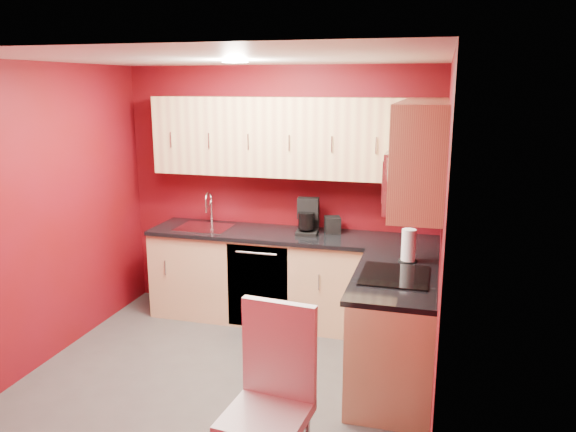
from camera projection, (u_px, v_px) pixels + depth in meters
The scene contains 21 objects.
floor at pixel (229, 376), 4.57m from camera, with size 3.20×3.20×0.00m, color #454341.
ceiling at pixel (220, 58), 3.99m from camera, with size 3.20×3.20×0.00m, color white.
wall_back at pixel (279, 192), 5.69m from camera, with size 3.20×3.20×0.00m, color #5F0915.
wall_front at pixel (117, 298), 2.87m from camera, with size 3.20×3.20×0.00m, color #5F0915.
wall_left at pixel (46, 215), 4.69m from camera, with size 3.00×3.00×0.00m, color #5F0915.
wall_right at pixel (441, 243), 3.87m from camera, with size 3.00×3.00×0.00m, color #5F0915.
base_cabinets_back at pixel (291, 279), 5.54m from camera, with size 2.80×0.60×0.87m, color tan.
base_cabinets_right at pixel (395, 332), 4.37m from camera, with size 0.60×1.30×0.87m, color tan.
countertop_back at pixel (290, 235), 5.43m from camera, with size 2.80×0.63×0.04m, color black.
countertop_right at pixel (396, 277), 4.25m from camera, with size 0.63×1.27×0.04m, color black.
upper_cabinets_back at pixel (294, 137), 5.34m from camera, with size 2.80×0.35×0.75m, color #D9BC7B.
upper_cabinets_right at pixel (423, 143), 4.18m from camera, with size 0.35×1.55×0.75m.
microwave at pixel (415, 178), 4.02m from camera, with size 0.42×0.76×0.42m.
cooktop at pixel (395, 276), 4.22m from camera, with size 0.50×0.55×0.01m, color black.
sink at pixel (205, 224), 5.66m from camera, with size 0.52×0.42×0.35m.
dishwasher_front at pixel (257, 287), 5.34m from camera, with size 0.60×0.02×0.82m, color black.
downlight at pixel (235, 62), 4.28m from camera, with size 0.20×0.20×0.01m, color white.
coffee_maker at pixel (307, 217), 5.38m from camera, with size 0.20×0.27×0.34m, color black, non-canonical shape.
napkin_holder at pixel (332, 225), 5.43m from camera, with size 0.15×0.15×0.16m, color black, non-canonical shape.
paper_towel at pixel (409, 245), 4.54m from camera, with size 0.15×0.15×0.27m, color silver, non-canonical shape.
dining_chair at pixel (266, 408), 3.14m from camera, with size 0.45×0.47×1.11m, color silver, non-canonical shape.
Camera 1 is at (1.56, -3.87, 2.32)m, focal length 35.00 mm.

